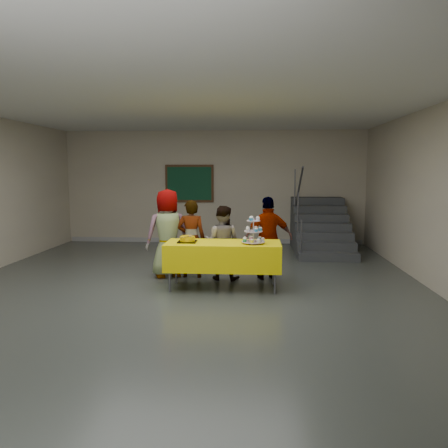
{
  "coord_description": "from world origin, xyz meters",
  "views": [
    {
      "loc": [
        1.1,
        -6.66,
        1.94
      ],
      "look_at": [
        0.59,
        0.59,
        1.05
      ],
      "focal_mm": 35.0,
      "sensor_mm": 36.0,
      "label": 1
    }
  ],
  "objects_px": {
    "bake_table": "(223,255)",
    "cupcake_stand": "(253,233)",
    "noticeboard": "(189,184)",
    "schoolchild_d": "(269,238)",
    "schoolchild_c": "(222,243)",
    "schoolchild_b": "(191,239)",
    "staircase": "(320,230)",
    "bear_cake": "(187,239)",
    "schoolchild_a": "(168,233)"
  },
  "relations": [
    {
      "from": "bake_table",
      "to": "cupcake_stand",
      "type": "relative_size",
      "value": 4.22
    },
    {
      "from": "noticeboard",
      "to": "schoolchild_d",
      "type": "bearing_deg",
      "value": -62.77
    },
    {
      "from": "schoolchild_c",
      "to": "noticeboard",
      "type": "distance_m",
      "value": 4.24
    },
    {
      "from": "noticeboard",
      "to": "bake_table",
      "type": "bearing_deg",
      "value": -74.83
    },
    {
      "from": "schoolchild_b",
      "to": "staircase",
      "type": "bearing_deg",
      "value": -135.51
    },
    {
      "from": "bake_table",
      "to": "staircase",
      "type": "height_order",
      "value": "staircase"
    },
    {
      "from": "staircase",
      "to": "schoolchild_b",
      "type": "bearing_deg",
      "value": -132.43
    },
    {
      "from": "cupcake_stand",
      "to": "schoolchild_c",
      "type": "distance_m",
      "value": 0.93
    },
    {
      "from": "cupcake_stand",
      "to": "noticeboard",
      "type": "bearing_deg",
      "value": 110.44
    },
    {
      "from": "cupcake_stand",
      "to": "noticeboard",
      "type": "relative_size",
      "value": 0.34
    },
    {
      "from": "schoolchild_c",
      "to": "bake_table",
      "type": "bearing_deg",
      "value": 107.05
    },
    {
      "from": "bake_table",
      "to": "bear_cake",
      "type": "bearing_deg",
      "value": -178.76
    },
    {
      "from": "schoolchild_b",
      "to": "staircase",
      "type": "xyz_separation_m",
      "value": [
        2.75,
        3.01,
        -0.22
      ]
    },
    {
      "from": "noticeboard",
      "to": "schoolchild_a",
      "type": "bearing_deg",
      "value": -87.47
    },
    {
      "from": "staircase",
      "to": "schoolchild_c",
      "type": "bearing_deg",
      "value": -124.81
    },
    {
      "from": "bake_table",
      "to": "schoolchild_a",
      "type": "distance_m",
      "value": 1.33
    },
    {
      "from": "bear_cake",
      "to": "staircase",
      "type": "height_order",
      "value": "staircase"
    },
    {
      "from": "schoolchild_a",
      "to": "cupcake_stand",
      "type": "bearing_deg",
      "value": 127.71
    },
    {
      "from": "schoolchild_a",
      "to": "staircase",
      "type": "bearing_deg",
      "value": -161.24
    },
    {
      "from": "bake_table",
      "to": "schoolchild_b",
      "type": "height_order",
      "value": "schoolchild_b"
    },
    {
      "from": "bear_cake",
      "to": "schoolchild_b",
      "type": "xyz_separation_m",
      "value": [
        -0.05,
        0.74,
        -0.12
      ]
    },
    {
      "from": "schoolchild_d",
      "to": "noticeboard",
      "type": "bearing_deg",
      "value": -73.89
    },
    {
      "from": "staircase",
      "to": "schoolchild_d",
      "type": "bearing_deg",
      "value": -113.75
    },
    {
      "from": "cupcake_stand",
      "to": "bear_cake",
      "type": "height_order",
      "value": "cupcake_stand"
    },
    {
      "from": "schoolchild_a",
      "to": "noticeboard",
      "type": "bearing_deg",
      "value": -111.95
    },
    {
      "from": "bear_cake",
      "to": "schoolchild_a",
      "type": "distance_m",
      "value": 0.9
    },
    {
      "from": "schoolchild_c",
      "to": "staircase",
      "type": "height_order",
      "value": "staircase"
    },
    {
      "from": "cupcake_stand",
      "to": "schoolchild_b",
      "type": "xyz_separation_m",
      "value": [
        -1.13,
        0.81,
        -0.22
      ]
    },
    {
      "from": "schoolchild_d",
      "to": "staircase",
      "type": "xyz_separation_m",
      "value": [
        1.35,
        3.06,
        -0.25
      ]
    },
    {
      "from": "schoolchild_a",
      "to": "staircase",
      "type": "xyz_separation_m",
      "value": [
        3.18,
        2.99,
        -0.32
      ]
    },
    {
      "from": "cupcake_stand",
      "to": "bear_cake",
      "type": "bearing_deg",
      "value": 176.47
    },
    {
      "from": "schoolchild_c",
      "to": "staircase",
      "type": "relative_size",
      "value": 0.55
    },
    {
      "from": "schoolchild_c",
      "to": "noticeboard",
      "type": "relative_size",
      "value": 1.02
    },
    {
      "from": "staircase",
      "to": "bear_cake",
      "type": "bearing_deg",
      "value": -125.74
    },
    {
      "from": "cupcake_stand",
      "to": "noticeboard",
      "type": "height_order",
      "value": "noticeboard"
    },
    {
      "from": "cupcake_stand",
      "to": "staircase",
      "type": "bearing_deg",
      "value": 67.05
    },
    {
      "from": "noticeboard",
      "to": "schoolchild_b",
      "type": "bearing_deg",
      "value": -81.07
    },
    {
      "from": "bear_cake",
      "to": "noticeboard",
      "type": "height_order",
      "value": "noticeboard"
    },
    {
      "from": "schoolchild_c",
      "to": "schoolchild_a",
      "type": "bearing_deg",
      "value": 3.58
    },
    {
      "from": "bear_cake",
      "to": "cupcake_stand",
      "type": "bearing_deg",
      "value": -3.53
    },
    {
      "from": "schoolchild_a",
      "to": "schoolchild_d",
      "type": "xyz_separation_m",
      "value": [
        1.83,
        -0.07,
        -0.06
      ]
    },
    {
      "from": "bake_table",
      "to": "schoolchild_d",
      "type": "distance_m",
      "value": 1.04
    },
    {
      "from": "bear_cake",
      "to": "staircase",
      "type": "distance_m",
      "value": 4.63
    },
    {
      "from": "schoolchild_d",
      "to": "noticeboard",
      "type": "distance_m",
      "value": 4.46
    },
    {
      "from": "schoolchild_b",
      "to": "schoolchild_d",
      "type": "distance_m",
      "value": 1.4
    },
    {
      "from": "bake_table",
      "to": "schoolchild_d",
      "type": "bearing_deg",
      "value": 41.6
    },
    {
      "from": "cupcake_stand",
      "to": "schoolchild_b",
      "type": "bearing_deg",
      "value": 144.33
    },
    {
      "from": "cupcake_stand",
      "to": "bear_cake",
      "type": "distance_m",
      "value": 1.09
    },
    {
      "from": "bear_cake",
      "to": "noticeboard",
      "type": "bearing_deg",
      "value": 98.08
    },
    {
      "from": "schoolchild_d",
      "to": "noticeboard",
      "type": "relative_size",
      "value": 1.14
    }
  ]
}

